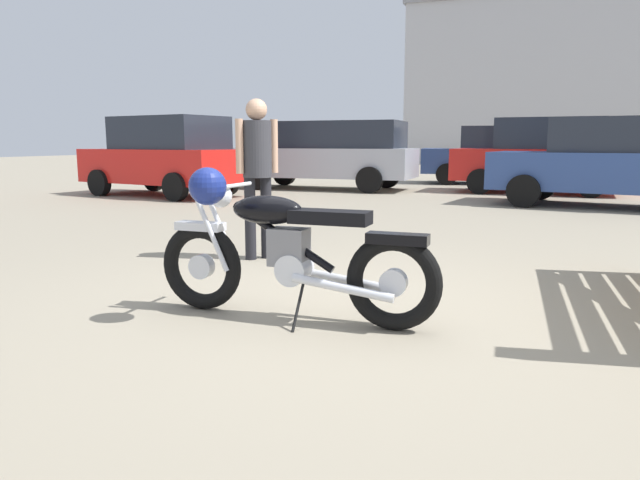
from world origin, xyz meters
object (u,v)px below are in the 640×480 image
Objects in this scene: vintage_motorcycle at (283,250)px; bystander at (257,162)px; red_hatchback_near at (541,155)px; white_estate_far at (495,155)px; dark_sedan_left at (327,153)px; pale_sedan_back at (165,155)px; blue_hatchback_right at (609,163)px.

vintage_motorcycle is 1.25× the size of bystander.
red_hatchback_near is (1.47, 11.49, 0.43)m from vintage_motorcycle.
vintage_motorcycle is 0.47× the size of white_estate_far.
dark_sedan_left is (-3.73, 10.81, 0.45)m from vintage_motorcycle.
white_estate_far is 1.11× the size of red_hatchback_near.
red_hatchback_near is at bearing 116.23° from bystander.
vintage_motorcycle is at bearing 81.73° from white_estate_far.
pale_sedan_back is 8.84m from red_hatchback_near.
blue_hatchback_right is at bearing 161.10° from dark_sedan_left.
blue_hatchback_right is at bearing -163.33° from pale_sedan_back.
white_estate_far is at bearing -138.05° from dark_sedan_left.
red_hatchback_near is at bearing 106.30° from white_estate_far.
blue_hatchback_right reaches higher than vintage_motorcycle.
red_hatchback_near reaches higher than vintage_motorcycle.
vintage_motorcycle is 11.45m from dark_sedan_left.
red_hatchback_near is at bearing 123.08° from blue_hatchback_right.
white_estate_far is at bearing -63.77° from red_hatchback_near.
pale_sedan_back is at bearing 174.12° from bystander.
dark_sedan_left is at bearing -121.18° from pale_sedan_back.
vintage_motorcycle is at bearing 140.52° from pale_sedan_back.
pale_sedan_back is at bearing 27.90° from red_hatchback_near.
white_estate_far is at bearing -124.42° from pale_sedan_back.
pale_sedan_back is 0.94× the size of white_estate_far.
vintage_motorcycle is 11.59m from red_hatchback_near.
bystander is 7.87m from blue_hatchback_right.
pale_sedan_back is 0.87× the size of dark_sedan_left.
dark_sedan_left is (-6.45, 2.10, 0.10)m from blue_hatchback_right.
dark_sedan_left is at bearing 170.97° from blue_hatchback_right.
white_estate_far is (3.90, 3.62, -0.10)m from dark_sedan_left.
bystander is 9.98m from red_hatchback_near.
dark_sedan_left is at bearing 9.73° from red_hatchback_near.
pale_sedan_back is 0.93× the size of blue_hatchback_right.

